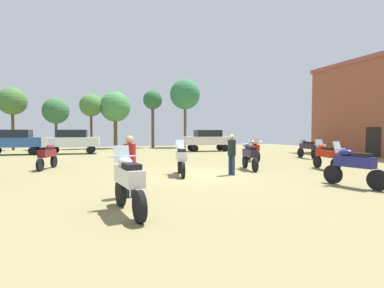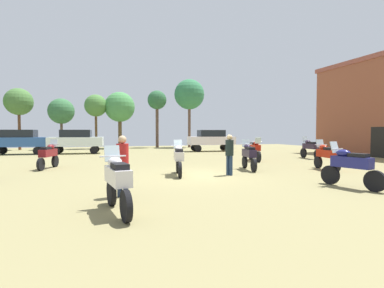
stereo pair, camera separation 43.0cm
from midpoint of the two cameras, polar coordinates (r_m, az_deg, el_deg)
The scene contains 20 objects.
ground_plane at distance 12.25m, azimuth 0.55°, elevation -6.20°, with size 44.00×52.00×0.02m.
motorcycle_1 at distance 21.39m, azimuth 21.18°, elevation -0.66°, with size 0.67×2.31×1.50m.
motorcycle_2 at distance 6.69m, azimuth -14.20°, elevation -7.02°, with size 0.65×2.15×1.49m.
motorcycle_3 at distance 15.85m, azimuth -27.25°, elevation -1.90°, with size 0.82×2.06×1.44m.
motorcycle_4 at distance 12.15m, azimuth -3.18°, elevation -2.79°, with size 0.72×2.08×1.48m.
motorcycle_5 at distance 10.85m, azimuth 28.18°, elevation -3.65°, with size 0.72×2.11×1.49m.
motorcycle_7 at distance 14.18m, azimuth 10.42°, elevation -2.10°, with size 0.74×2.10×1.46m.
motorcycle_8 at distance 18.63m, azimuth 11.33°, elevation -0.98°, with size 0.77×2.27×1.50m.
motorcycle_10 at distance 15.33m, azimuth 24.08°, elevation -1.97°, with size 0.73×2.08×1.45m.
car_1 at distance 27.19m, azimuth -31.95°, elevation 0.65°, with size 4.41×2.08×2.00m.
car_2 at distance 27.37m, azimuth 2.67°, elevation 1.02°, with size 4.45×2.20×2.00m.
car_3 at distance 26.05m, azimuth -22.92°, elevation 0.77°, with size 4.44×2.16×2.00m.
person_1 at distance 12.25m, azimuth 6.82°, elevation -1.48°, with size 0.44×0.44×1.71m.
person_2 at distance 8.27m, azimuth -13.61°, elevation -3.34°, with size 0.44×0.44×1.72m.
tree_1 at distance 33.97m, azimuth -32.17°, elevation 7.07°, with size 2.69×2.69×6.20m.
tree_2 at distance 33.37m, azimuth -15.23°, elevation 7.00°, with size 3.31×3.31×6.25m.
tree_3 at distance 33.07m, azimuth -25.56°, elevation 5.85°, with size 2.63×2.63×5.29m.
tree_5 at distance 33.20m, azimuth -19.60°, elevation 7.09°, with size 2.38×2.38×5.86m.
tree_7 at distance 34.47m, azimuth -8.10°, elevation 8.32°, with size 2.21×2.21×6.67m.
tree_8 at distance 34.60m, azimuth -1.73°, elevation 9.66°, with size 3.53×3.53×8.01m.
Camera 1 is at (-4.45, -11.27, 1.84)m, focal length 27.12 mm.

